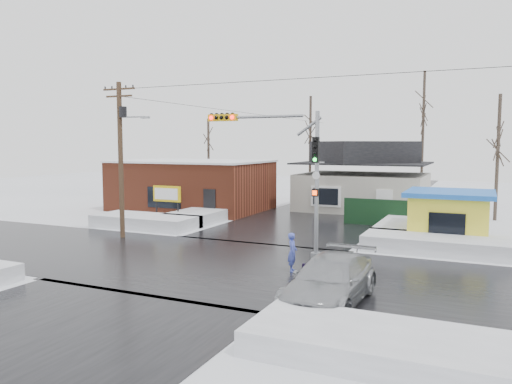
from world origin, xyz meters
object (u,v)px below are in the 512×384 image
at_px(marquee_sign, 167,195).
at_px(pedestrian, 292,253).
at_px(car, 330,281).
at_px(utility_pole, 121,150).
at_px(traffic_signal, 286,163).
at_px(kiosk, 449,216).

bearing_deg(marquee_sign, pedestrian, -35.85).
bearing_deg(pedestrian, car, -160.74).
bearing_deg(utility_pole, car, -25.29).
bearing_deg(pedestrian, marquee_sign, 36.19).
distance_m(marquee_sign, pedestrian, 15.87).
height_order(traffic_signal, car, traffic_signal).
bearing_deg(car, kiosk, 79.02).
relative_size(traffic_signal, utility_pole, 0.78).
bearing_deg(utility_pole, traffic_signal, -2.95).
distance_m(traffic_signal, utility_pole, 10.39).
bearing_deg(car, traffic_signal, 124.63).
height_order(kiosk, pedestrian, kiosk).
bearing_deg(utility_pole, marquee_sign, 100.13).
xyz_separation_m(utility_pole, pedestrian, (11.76, -3.28, -4.27)).
relative_size(traffic_signal, marquee_sign, 2.75).
xyz_separation_m(kiosk, pedestrian, (-5.67, -9.77, -0.62)).
distance_m(traffic_signal, pedestrian, 4.82).
distance_m(marquee_sign, car, 20.18).
relative_size(traffic_signal, car, 1.25).
bearing_deg(pedestrian, traffic_signal, 9.08).
bearing_deg(traffic_signal, pedestrian, -62.97).
xyz_separation_m(traffic_signal, pedestrian, (1.40, -2.74, -3.70)).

